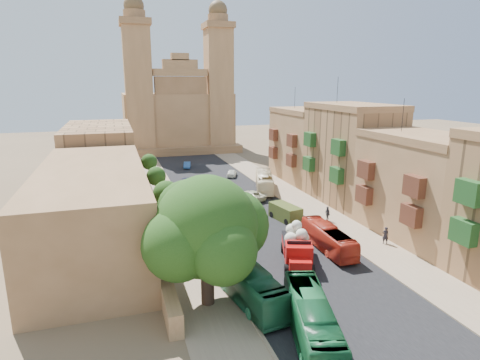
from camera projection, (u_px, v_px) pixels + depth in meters
ground at (344, 310)px, 30.03m from camera, size 260.00×260.00×0.00m
road_surface at (232, 201)px, 57.85m from camera, size 14.00×140.00×0.01m
sidewalk_east at (292, 195)px, 60.61m from camera, size 5.00×140.00×0.01m
sidewalk_west at (165, 207)px, 55.09m from camera, size 5.00×140.00×0.01m
kerb_east at (277, 196)px, 59.87m from camera, size 0.25×140.00×0.12m
kerb_west at (184, 205)px, 55.80m from camera, size 0.25×140.00×0.12m
townhouse_b at (421, 186)px, 43.54m from camera, size 9.00×14.00×14.90m
townhouse_c at (350, 153)px, 56.23m from camera, size 9.00×14.00×17.40m
townhouse_d at (305, 145)px, 69.38m from camera, size 9.00×14.00×15.90m
west_wall at (149, 227)px, 44.73m from camera, size 1.00×40.00×1.80m
west_building_low at (94, 208)px, 40.50m from camera, size 10.00×28.00×8.40m
west_building_mid at (100, 157)px, 64.42m from camera, size 10.00×22.00×10.00m
church at (177, 112)px, 100.69m from camera, size 28.00×22.50×36.30m
ficus_tree at (208, 230)px, 29.60m from camera, size 10.10×9.29×10.10m
street_tree_a at (183, 228)px, 37.46m from camera, size 3.26×3.26×5.01m
street_tree_b at (166, 194)px, 48.58m from camera, size 3.31×3.31×5.08m
street_tree_c at (156, 176)px, 59.81m from camera, size 2.89×2.89×4.45m
street_tree_d at (149, 162)px, 70.94m from camera, size 2.85×2.85×4.38m
red_truck at (297, 246)px, 37.41m from camera, size 4.53×7.03×3.88m
olive_pickup at (285, 213)px, 49.52m from camera, size 2.88×4.92×1.90m
bus_green_south at (312, 320)px, 26.23m from camera, size 5.04×10.39×2.82m
bus_green_north at (246, 282)px, 31.30m from camera, size 3.87×10.52×2.86m
bus_red_east at (328, 238)px, 40.59m from camera, size 2.35×8.93×2.47m
bus_cream_east at (264, 182)px, 63.04m from camera, size 5.51×10.55×2.87m
car_blue_a at (225, 218)px, 48.66m from camera, size 1.90×3.87×1.27m
car_white_a at (220, 195)px, 58.22m from camera, size 1.54×4.25×1.39m
car_cream at (250, 195)px, 58.06m from camera, size 3.98×5.47×1.38m
car_dkblue at (186, 184)px, 64.71m from camera, size 2.62×4.55×1.24m
car_white_b at (232, 173)px, 72.60m from camera, size 2.95×4.22×1.33m
car_blue_b at (187, 165)px, 79.96m from camera, size 2.04×3.82×1.19m
pedestrian_a at (385, 235)px, 42.16m from camera, size 0.78×0.63×1.86m
pedestrian_c at (327, 214)px, 49.16m from camera, size 0.47×1.09×1.86m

